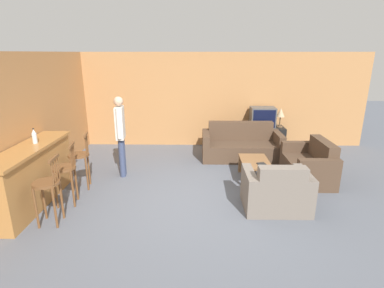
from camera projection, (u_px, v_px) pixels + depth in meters
The scene contains 17 objects.
ground_plane at pixel (197, 202), 5.38m from camera, with size 24.00×24.00×0.00m, color #565B66.
wall_back at pixel (197, 100), 8.39m from camera, with size 9.40×0.08×2.60m.
wall_left at pixel (45, 116), 6.27m from camera, with size 0.08×8.55×2.60m.
bar_counter at pixel (32, 176), 5.19m from camera, with size 0.55×2.19×1.05m.
bar_chair_near at pixel (48, 188), 4.56m from camera, with size 0.42×0.42×1.10m.
bar_chair_mid at pixel (66, 172), 5.16m from camera, with size 0.46×0.46×1.10m.
bar_chair_far at pixel (80, 159), 5.80m from camera, with size 0.47×0.47×1.10m.
couch_far at pixel (241, 146), 7.56m from camera, with size 1.96×0.87×0.89m.
armchair_near at pixel (277, 192), 5.07m from camera, with size 1.08×0.83×0.87m.
loveseat_right at pixel (310, 165), 6.28m from camera, with size 0.80×1.33×0.85m.
coffee_table at pixel (255, 164), 6.23m from camera, with size 0.58×0.95×0.43m.
tv_unit at pixel (261, 138), 8.30m from camera, with size 1.23×0.54×0.62m.
tv at pixel (263, 117), 8.12m from camera, with size 0.66×0.46×0.55m.
bottle at pixel (35, 136), 5.23m from camera, with size 0.08×0.08×0.27m.
book_on_table at pixel (262, 164), 6.00m from camera, with size 0.19×0.19×0.02m.
table_lamp at pixel (281, 113), 8.08m from camera, with size 0.22×0.22×0.53m.
person_by_window at pixel (121, 132), 6.29m from camera, with size 0.20×0.51×1.72m.
Camera 1 is at (-0.00, -4.83, 2.58)m, focal length 28.00 mm.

